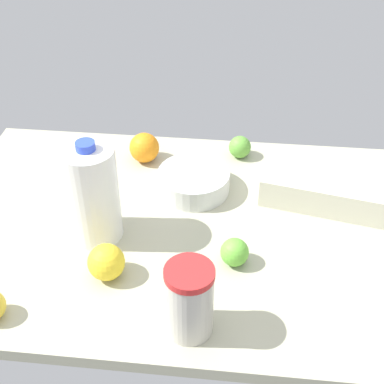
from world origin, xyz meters
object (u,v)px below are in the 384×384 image
at_px(lime_far_back, 240,147).
at_px(egg_carton, 331,192).
at_px(orange_near_front, 144,148).
at_px(lime_loose, 235,252).
at_px(lemon_beside_bowl, 106,262).
at_px(milk_jug, 92,194).
at_px(tumbler_cup, 189,300).
at_px(mixing_bowl, 194,181).

bearing_deg(lime_far_back, egg_carton, 140.38).
height_order(orange_near_front, lime_loose, orange_near_front).
xyz_separation_m(egg_carton, lime_far_back, (0.23, -0.19, -0.01)).
distance_m(lemon_beside_bowl, lime_far_back, 0.54).
xyz_separation_m(orange_near_front, lemon_beside_bowl, (0.00, 0.43, -0.00)).
xyz_separation_m(egg_carton, milk_jug, (0.54, 0.16, 0.08)).
height_order(orange_near_front, lemon_beside_bowl, orange_near_front).
height_order(egg_carton, orange_near_front, orange_near_front).
xyz_separation_m(tumbler_cup, orange_near_front, (0.18, -0.55, -0.04)).
xyz_separation_m(mixing_bowl, milk_jug, (0.20, 0.19, 0.09)).
height_order(mixing_bowl, milk_jug, milk_jug).
bearing_deg(mixing_bowl, lemon_beside_bowl, 64.56).
height_order(egg_carton, milk_jug, milk_jug).
height_order(mixing_bowl, lemon_beside_bowl, lemon_beside_bowl).
xyz_separation_m(tumbler_cup, lime_far_back, (-0.07, -0.60, -0.05)).
distance_m(lime_loose, lemon_beside_bowl, 0.27).
xyz_separation_m(tumbler_cup, lime_loose, (-0.08, -0.18, -0.05)).
bearing_deg(mixing_bowl, tumbler_cup, 94.93).
height_order(lime_loose, lime_far_back, same).
xyz_separation_m(milk_jug, lime_far_back, (-0.31, -0.35, -0.09)).
distance_m(egg_carton, tumbler_cup, 0.51).
distance_m(egg_carton, orange_near_front, 0.50).
bearing_deg(orange_near_front, milk_jug, 79.60).
bearing_deg(lemon_beside_bowl, lime_loose, -165.90).
relative_size(mixing_bowl, lime_far_back, 2.97).
bearing_deg(mixing_bowl, orange_near_front, -39.31).
xyz_separation_m(lime_loose, lemon_beside_bowl, (0.26, 0.07, 0.01)).
bearing_deg(egg_carton, lemon_beside_bowl, 42.28).
bearing_deg(lemon_beside_bowl, tumbler_cup, 147.77).
distance_m(mixing_bowl, tumbler_cup, 0.43).
distance_m(lime_loose, lime_far_back, 0.41).
distance_m(egg_carton, milk_jug, 0.57).
bearing_deg(orange_near_front, tumbler_cup, 108.44).
distance_m(mixing_bowl, milk_jug, 0.29).
relative_size(lime_loose, lemon_beside_bowl, 0.79).
xyz_separation_m(mixing_bowl, lime_loose, (-0.11, 0.25, 0.00)).
xyz_separation_m(tumbler_cup, lemon_beside_bowl, (0.19, -0.12, -0.04)).
relative_size(tumbler_cup, lime_loose, 2.54).
bearing_deg(lime_far_back, mixing_bowl, 56.44).
bearing_deg(egg_carton, tumbler_cup, 65.05).
distance_m(mixing_bowl, lemon_beside_bowl, 0.35).
relative_size(milk_jug, orange_near_front, 3.06).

